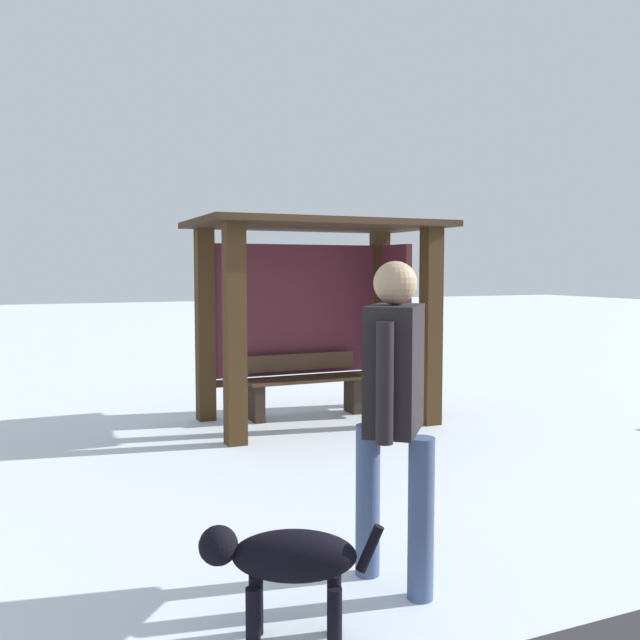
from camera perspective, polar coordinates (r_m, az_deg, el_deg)
ground_plane at (r=7.98m, az=-0.30°, el=-8.47°), size 60.00×60.00×0.00m
bus_shelter at (r=7.99m, az=-0.19°, el=2.57°), size 2.77×1.71×2.29m
bench_left_inside at (r=8.21m, az=-1.23°, el=-5.51°), size 1.44×0.34×0.74m
person_walking at (r=3.77m, az=6.20°, el=-6.27°), size 0.50×0.57×1.80m
dog at (r=3.41m, az=-2.97°, el=-19.41°), size 0.82×0.46×0.57m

